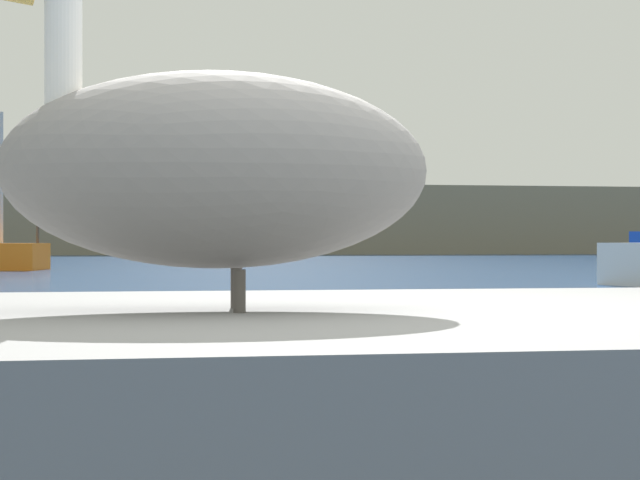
# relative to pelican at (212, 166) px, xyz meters

# --- Properties ---
(hillside_backdrop) EXTENTS (140.00, 14.52, 5.11)m
(hillside_backdrop) POSITION_rel_pelican_xyz_m (0.81, 77.67, 1.41)
(hillside_backdrop) COLOR #7F755B
(hillside_backdrop) RESTS_ON ground
(pier_dock) EXTENTS (3.29, 2.05, 0.79)m
(pier_dock) POSITION_rel_pelican_xyz_m (0.01, -0.00, -0.75)
(pier_dock) COLOR gray
(pier_dock) RESTS_ON ground
(pelican) EXTENTS (1.39, 0.52, 0.89)m
(pelican) POSITION_rel_pelican_xyz_m (0.00, 0.00, 0.00)
(pelican) COLOR gray
(pelican) RESTS_ON pier_dock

